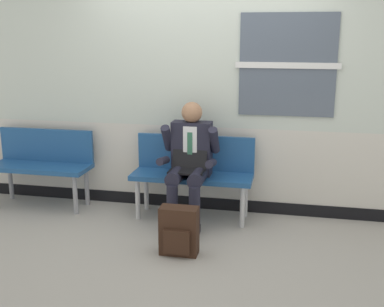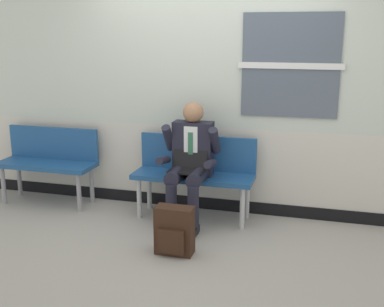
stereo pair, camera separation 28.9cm
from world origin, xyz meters
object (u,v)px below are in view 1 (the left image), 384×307
at_px(bench_empty, 43,161).
at_px(backpack, 179,232).
at_px(bench_with_person, 193,169).
at_px(person_seated, 189,161).

relative_size(bench_empty, backpack, 2.57).
distance_m(bench_with_person, person_seated, 0.24).
height_order(bench_with_person, person_seated, person_seated).
xyz_separation_m(bench_with_person, person_seated, (0.00, -0.19, 0.14)).
distance_m(bench_with_person, backpack, 0.98).
xyz_separation_m(person_seated, backpack, (0.07, -0.74, -0.44)).
relative_size(bench_with_person, backpack, 2.89).
height_order(bench_empty, person_seated, person_seated).
distance_m(person_seated, backpack, 0.86).
bearing_deg(backpack, bench_with_person, 94.06).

